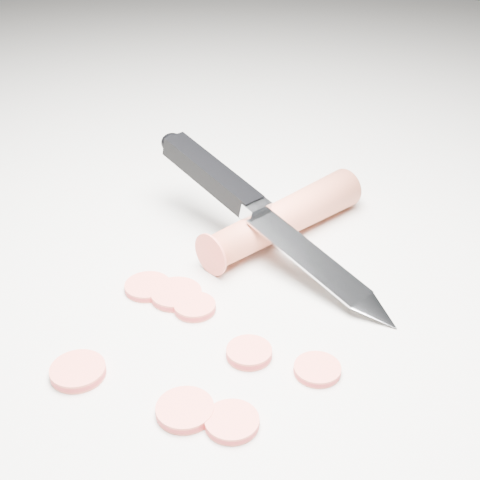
% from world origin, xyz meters
% --- Properties ---
extents(ground, '(2.40, 2.40, 0.00)m').
position_xyz_m(ground, '(0.00, 0.00, 0.00)').
color(ground, beige).
rests_on(ground, ground).
extents(carrot, '(0.09, 0.18, 0.03)m').
position_xyz_m(carrot, '(-0.00, 0.11, 0.02)').
color(carrot, '#E66747').
rests_on(carrot, ground).
extents(carrot_slice_0, '(0.04, 0.04, 0.01)m').
position_xyz_m(carrot_slice_0, '(-0.04, -0.02, 0.00)').
color(carrot_slice_0, '#F5614E').
rests_on(carrot_slice_0, ground).
extents(carrot_slice_1, '(0.04, 0.04, 0.01)m').
position_xyz_m(carrot_slice_1, '(-0.06, -0.12, 0.00)').
color(carrot_slice_1, '#F5614E').
rests_on(carrot_slice_1, ground).
extents(carrot_slice_2, '(0.03, 0.03, 0.01)m').
position_xyz_m(carrot_slice_2, '(-0.02, -0.02, 0.00)').
color(carrot_slice_2, '#F5614E').
rests_on(carrot_slice_2, ground).
extents(carrot_slice_3, '(0.03, 0.03, 0.01)m').
position_xyz_m(carrot_slice_3, '(0.06, -0.12, 0.00)').
color(carrot_slice_3, '#F5614E').
rests_on(carrot_slice_3, ground).
extents(carrot_slice_4, '(0.03, 0.03, 0.01)m').
position_xyz_m(carrot_slice_4, '(0.09, -0.05, 0.00)').
color(carrot_slice_4, '#F5614E').
rests_on(carrot_slice_4, ground).
extents(carrot_slice_5, '(0.04, 0.04, 0.01)m').
position_xyz_m(carrot_slice_5, '(-0.07, -0.02, 0.00)').
color(carrot_slice_5, '#F5614E').
rests_on(carrot_slice_5, ground).
extents(carrot_slice_6, '(0.04, 0.04, 0.01)m').
position_xyz_m(carrot_slice_6, '(0.03, -0.12, 0.00)').
color(carrot_slice_6, '#F5614E').
rests_on(carrot_slice_6, ground).
extents(carrot_slice_7, '(0.03, 0.03, 0.01)m').
position_xyz_m(carrot_slice_7, '(0.04, -0.05, 0.00)').
color(carrot_slice_7, '#F5614E').
rests_on(carrot_slice_7, ground).
extents(kitchen_knife, '(0.27, 0.13, 0.08)m').
position_xyz_m(kitchen_knife, '(-0.00, 0.07, 0.04)').
color(kitchen_knife, '#B4B6BB').
rests_on(kitchen_knife, ground).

